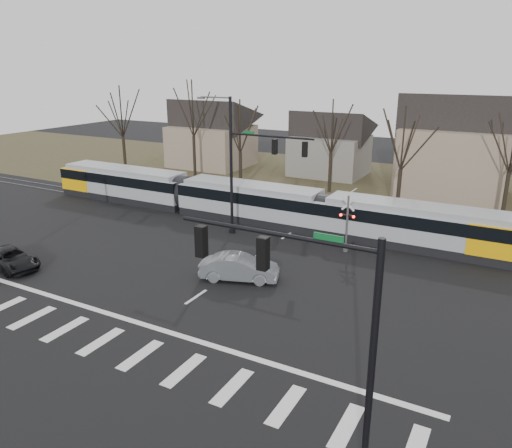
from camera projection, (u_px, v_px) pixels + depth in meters
The scene contains 16 objects.
ground at pixel (174, 312), 26.16m from camera, with size 140.00×140.00×0.00m, color black.
grass_verge at pixel (360, 186), 52.90m from camera, with size 140.00×28.00×0.01m, color #38331E.
crosswalk at pixel (120, 348), 22.81m from camera, with size 27.00×2.60×0.01m.
stop_line at pixel (152, 327), 24.65m from camera, with size 28.00×0.35×0.01m, color silver.
lane_dashes at pixel (298, 228), 39.53m from camera, with size 0.18×30.00×0.01m.
rail_pair at pixel (297, 228), 39.35m from camera, with size 90.00×1.52×0.06m.
tram at pixel (250, 200), 41.03m from camera, with size 40.69×3.02×3.08m.
sedan at pixel (239, 268), 29.84m from camera, with size 4.99×3.14×1.55m, color slate.
suv at pixel (11, 258), 31.62m from camera, with size 4.84×2.84×1.26m, color black.
signal_pole_near_right at pixel (313, 317), 14.95m from camera, with size 6.72×0.44×8.00m.
signal_pole_far at pixel (250, 161), 35.95m from camera, with size 9.28×0.44×10.20m.
rail_crossing_signal at pixel (347, 226), 33.99m from camera, with size 1.08×0.36×4.00m.
tree_row at pixel (364, 149), 45.44m from camera, with size 59.20×7.20×10.00m.
house_a at pixel (211, 130), 62.31m from camera, with size 9.72×8.64×8.60m.
house_b at pixel (330, 141), 57.30m from camera, with size 8.64×7.56×7.65m.
house_c at pixel (457, 142), 48.03m from camera, with size 10.80×8.64×10.10m.
Camera 1 is at (15.02, -18.55, 12.41)m, focal length 35.00 mm.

